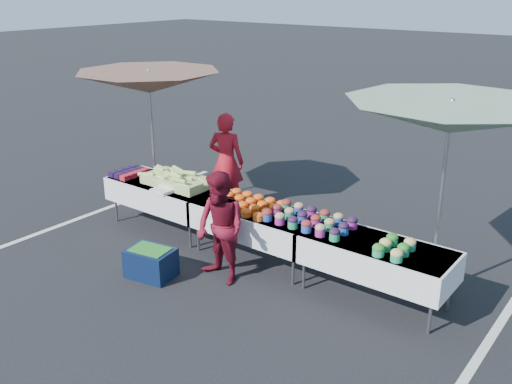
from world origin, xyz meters
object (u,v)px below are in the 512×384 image
Objects in this scene: table_right at (376,256)px; umbrella_right at (450,119)px; table_left at (164,193)px; customer at (221,228)px; vendor at (226,162)px; table_center at (256,220)px; umbrella_left at (149,83)px; storage_bin at (151,262)px.

table_right is 0.63× the size of umbrella_right.
customer reaches higher than table_left.
umbrella_right is (3.87, -0.70, 1.40)m from vendor.
vendor is (0.24, 1.23, 0.25)m from table_left.
vendor is 0.56× the size of umbrella_right.
table_center is 1.12× the size of vendor.
table_left is 1.78m from umbrella_left.
table_right is 4.60m from umbrella_left.
storage_bin is at bearing -150.36° from umbrella_right.
storage_bin is at bearing -122.77° from table_center.
customer is at bearing -150.91° from umbrella_right.
table_right is 2.78× the size of storage_bin.
table_left is at bearing 118.98° from storage_bin.
table_center is at bearing 122.70° from vendor.
vendor is 1.14× the size of customer.
customer is 0.49× the size of umbrella_right.
vendor is at bearing 97.16° from storage_bin.
table_right is 1.12× the size of vendor.
umbrella_right reaches higher than table_center.
table_center is at bearing -10.72° from umbrella_left.
table_center is 0.63× the size of umbrella_right.
table_center is 1.00× the size of table_right.
table_right is (3.60, 0.00, 0.00)m from table_left.
table_right is 1.95m from customer.
vendor is 0.56× the size of umbrella_left.
storage_bin is (1.70, -1.71, -1.95)m from umbrella_left.
customer is at bearing 109.32° from vendor.
table_left is 3.60m from table_right.
table_right is at bearing 32.92° from customer.
table_center is 2.00m from vendor.
table_center is at bearing 47.10° from storage_bin.
customer is 0.50× the size of umbrella_left.
table_right is at bearing 0.00° from table_left.
table_left is 1.64m from storage_bin.
umbrella_left is (-2.50, 0.47, 1.57)m from table_center.
umbrella_left reaches higher than table_center.
vendor is 2.49× the size of storage_bin.
umbrella_right is (0.51, 0.53, 1.65)m from table_right.
table_center is 0.63× the size of umbrella_left.
storage_bin is (-3.11, -1.77, -2.03)m from umbrella_right.
umbrella_left is at bearing 164.21° from customer.
table_right is at bearing 0.00° from table_center.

